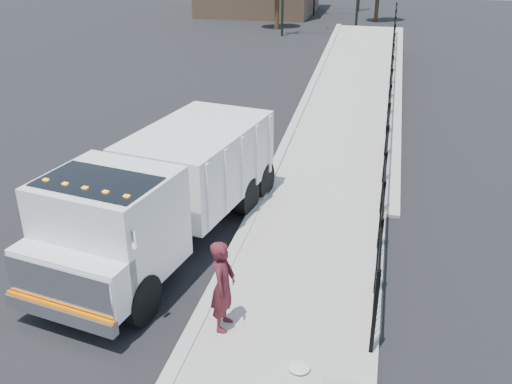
# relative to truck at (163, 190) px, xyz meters

# --- Properties ---
(ground) EXTENTS (120.00, 120.00, 0.00)m
(ground) POSITION_rel_truck_xyz_m (1.80, -1.06, -1.61)
(ground) COLOR black
(ground) RESTS_ON ground
(sidewalk) EXTENTS (3.55, 12.00, 0.12)m
(sidewalk) POSITION_rel_truck_xyz_m (3.73, -3.06, -1.55)
(sidewalk) COLOR #9E998E
(sidewalk) RESTS_ON ground
(curb) EXTENTS (0.30, 12.00, 0.16)m
(curb) POSITION_rel_truck_xyz_m (1.80, -3.06, -1.53)
(curb) COLOR #ADAAA3
(curb) RESTS_ON ground
(ramp) EXTENTS (3.95, 24.06, 3.19)m
(ramp) POSITION_rel_truck_xyz_m (3.93, 14.94, -1.61)
(ramp) COLOR #9E998E
(ramp) RESTS_ON ground
(iron_fence) EXTENTS (0.10, 28.00, 1.80)m
(iron_fence) POSITION_rel_truck_xyz_m (5.35, 10.94, -0.71)
(iron_fence) COLOR black
(iron_fence) RESTS_ON ground
(truck) EXTENTS (4.07, 8.67, 2.85)m
(truck) POSITION_rel_truck_xyz_m (0.00, 0.00, 0.00)
(truck) COLOR black
(truck) RESTS_ON ground
(worker) EXTENTS (0.48, 0.72, 1.97)m
(worker) POSITION_rel_truck_xyz_m (2.39, -2.96, -0.50)
(worker) COLOR #4E171F
(worker) RESTS_ON sidewalk
(debris) EXTENTS (0.42, 0.42, 0.11)m
(debris) POSITION_rel_truck_xyz_m (4.09, -3.86, -1.43)
(debris) COLOR silver
(debris) RESTS_ON sidewalk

